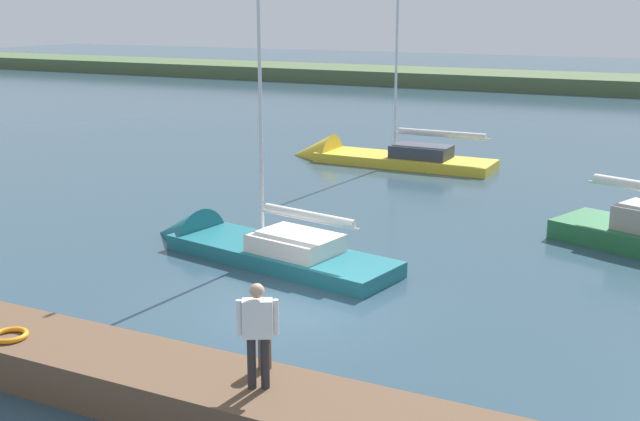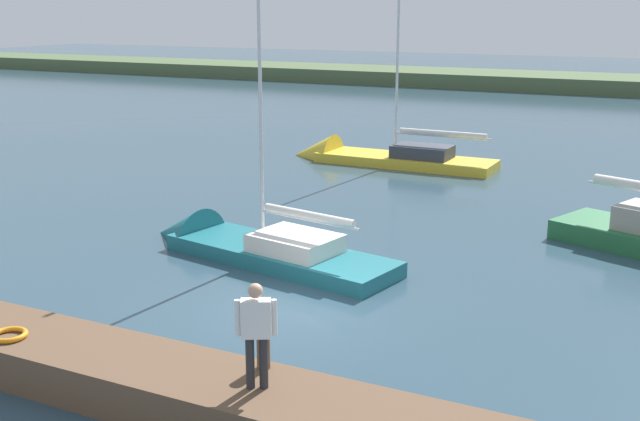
{
  "view_description": "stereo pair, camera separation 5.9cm",
  "coord_description": "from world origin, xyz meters",
  "px_view_note": "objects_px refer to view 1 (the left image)",
  "views": [
    {
      "loc": [
        -8.01,
        14.57,
        6.6
      ],
      "look_at": [
        0.41,
        -2.51,
        1.66
      ],
      "focal_mm": 44.08,
      "sensor_mm": 36.0,
      "label": 1
    },
    {
      "loc": [
        -8.07,
        14.54,
        6.6
      ],
      "look_at": [
        0.41,
        -2.51,
        1.66
      ],
      "focal_mm": 44.08,
      "sensor_mm": 36.0,
      "label": 2
    }
  ],
  "objects_px": {
    "sailboat_outer_mooring": "(370,160)",
    "person_on_dock": "(258,328)",
    "mooring_post_near": "(265,347)",
    "sailboat_far_right": "(243,250)",
    "life_ring_buoy": "(10,335)"
  },
  "relations": [
    {
      "from": "mooring_post_near",
      "to": "life_ring_buoy",
      "type": "bearing_deg",
      "value": 11.72
    },
    {
      "from": "life_ring_buoy",
      "to": "person_on_dock",
      "type": "bearing_deg",
      "value": -176.17
    },
    {
      "from": "life_ring_buoy",
      "to": "sailboat_outer_mooring",
      "type": "distance_m",
      "value": 22.11
    },
    {
      "from": "mooring_post_near",
      "to": "life_ring_buoy",
      "type": "distance_m",
      "value": 4.9
    },
    {
      "from": "life_ring_buoy",
      "to": "person_on_dock",
      "type": "height_order",
      "value": "person_on_dock"
    },
    {
      "from": "mooring_post_near",
      "to": "sailboat_far_right",
      "type": "xyz_separation_m",
      "value": [
        4.95,
        -7.27,
        -1.06
      ]
    },
    {
      "from": "mooring_post_near",
      "to": "sailboat_far_right",
      "type": "relative_size",
      "value": 0.08
    },
    {
      "from": "life_ring_buoy",
      "to": "person_on_dock",
      "type": "distance_m",
      "value": 5.15
    },
    {
      "from": "mooring_post_near",
      "to": "sailboat_far_right",
      "type": "distance_m",
      "value": 8.86
    },
    {
      "from": "sailboat_outer_mooring",
      "to": "person_on_dock",
      "type": "xyz_separation_m",
      "value": [
        -7.14,
        21.66,
        1.68
      ]
    },
    {
      "from": "sailboat_far_right",
      "to": "person_on_dock",
      "type": "xyz_separation_m",
      "value": [
        -5.22,
        7.93,
        1.7
      ]
    },
    {
      "from": "sailboat_far_right",
      "to": "mooring_post_near",
      "type": "bearing_deg",
      "value": 135.03
    },
    {
      "from": "mooring_post_near",
      "to": "person_on_dock",
      "type": "distance_m",
      "value": 0.96
    },
    {
      "from": "sailboat_outer_mooring",
      "to": "mooring_post_near",
      "type": "bearing_deg",
      "value": 108.73
    },
    {
      "from": "life_ring_buoy",
      "to": "sailboat_outer_mooring",
      "type": "xyz_separation_m",
      "value": [
        2.09,
        -22.0,
        -0.72
      ]
    }
  ]
}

